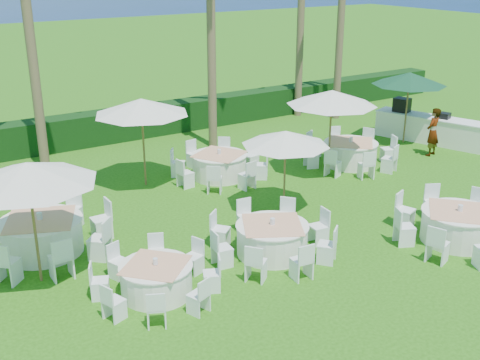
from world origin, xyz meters
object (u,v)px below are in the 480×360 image
object	(u,v)px
umbrella_c	(141,106)
umbrella_d	(332,98)
umbrella_a	(27,173)
umbrella_b	(286,138)
banquet_table_f	(350,153)
buffet_table	(431,128)
umbrella_green	(409,79)
banquet_table_c	(458,225)
banquet_table_d	(42,235)
staff_person	(433,132)
banquet_table_e	(219,165)
banquet_table_a	(156,279)
banquet_table_b	(272,238)

from	to	relation	value
umbrella_c	umbrella_d	size ratio (longest dim) A/B	1.00
umbrella_a	umbrella_b	bearing A→B (deg)	1.93
banquet_table_f	buffet_table	size ratio (longest dim) A/B	0.72
umbrella_green	banquet_table_c	bearing A→B (deg)	-128.11
banquet_table_d	staff_person	distance (m)	14.07
banquet_table_e	banquet_table_f	size ratio (longest dim) A/B	1.00
umbrella_a	buffet_table	distance (m)	16.13
banquet_table_a	banquet_table_d	world-z (taller)	banquet_table_d
umbrella_b	banquet_table_b	bearing A→B (deg)	-132.55
banquet_table_d	banquet_table_f	bearing A→B (deg)	4.99
banquet_table_b	banquet_table_e	xyz separation A→B (m)	(1.68, 5.37, 0.01)
banquet_table_c	banquet_table_f	world-z (taller)	banquet_table_c
banquet_table_a	umbrella_a	world-z (taller)	umbrella_a
umbrella_green	banquet_table_b	bearing A→B (deg)	-153.21
banquet_table_e	staff_person	bearing A→B (deg)	-15.48
umbrella_b	umbrella_green	bearing A→B (deg)	20.57
banquet_table_a	banquet_table_b	size ratio (longest dim) A/B	0.87
staff_person	banquet_table_d	bearing A→B (deg)	-15.04
umbrella_c	umbrella_green	distance (m)	10.51
banquet_table_f	umbrella_d	bearing A→B (deg)	-167.13
banquet_table_d	umbrella_a	size ratio (longest dim) A/B	1.18
banquet_table_f	umbrella_green	distance (m)	4.27
banquet_table_c	umbrella_green	size ratio (longest dim) A/B	1.14
banquet_table_c	staff_person	world-z (taller)	staff_person
banquet_table_b	umbrella_d	bearing A→B (deg)	37.17
banquet_table_b	banquet_table_e	bearing A→B (deg)	72.59
banquet_table_f	umbrella_green	world-z (taller)	umbrella_green
banquet_table_d	umbrella_b	xyz separation A→B (m)	(6.47, -1.15, 1.71)
umbrella_c	buffet_table	world-z (taller)	umbrella_c
banquet_table_c	umbrella_d	xyz separation A→B (m)	(0.56, 5.69, 2.14)
banquet_table_c	umbrella_a	size ratio (longest dim) A/B	1.09
banquet_table_f	umbrella_a	bearing A→B (deg)	-168.35
banquet_table_a	banquet_table_c	world-z (taller)	banquet_table_c
umbrella_b	umbrella_green	size ratio (longest dim) A/B	0.87
banquet_table_f	banquet_table_d	bearing A→B (deg)	-175.01
umbrella_b	staff_person	distance (m)	7.81
umbrella_c	umbrella_a	bearing A→B (deg)	-135.97
banquet_table_c	banquet_table_f	distance (m)	6.23
umbrella_d	banquet_table_f	bearing A→B (deg)	12.87
banquet_table_a	umbrella_c	bearing A→B (deg)	68.00
banquet_table_e	umbrella_c	size ratio (longest dim) A/B	1.09
umbrella_b	buffet_table	world-z (taller)	umbrella_b
banquet_table_f	buffet_table	xyz separation A→B (m)	(4.48, 0.37, 0.12)
banquet_table_f	buffet_table	bearing A→B (deg)	4.75
banquet_table_c	banquet_table_e	size ratio (longest dim) A/B	1.01
banquet_table_c	banquet_table_e	xyz separation A→B (m)	(-2.71, 7.31, -0.01)
umbrella_d	umbrella_a	bearing A→B (deg)	-168.50
umbrella_a	banquet_table_c	bearing A→B (deg)	-20.95
banquet_table_e	umbrella_b	distance (m)	3.85
banquet_table_c	banquet_table_d	xyz separation A→B (m)	(-9.08, 5.02, 0.03)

